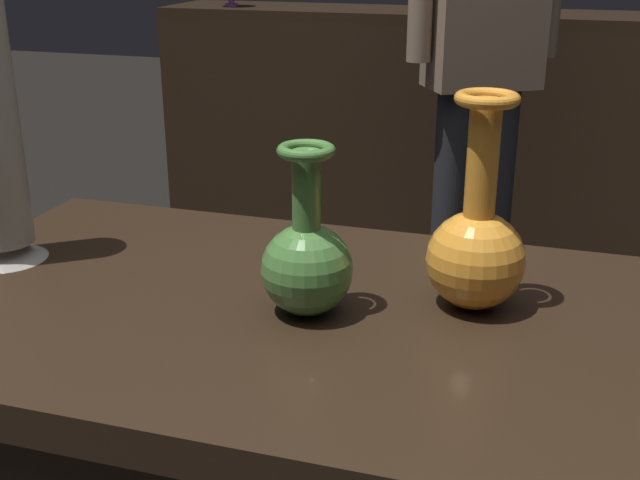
% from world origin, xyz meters
% --- Properties ---
extents(back_display_shelf, '(2.60, 0.40, 0.99)m').
position_xyz_m(back_display_shelf, '(0.00, 2.20, 0.49)').
color(back_display_shelf, black).
rests_on(back_display_shelf, ground_plane).
extents(vase_centerpiece, '(0.12, 0.12, 0.22)m').
position_xyz_m(vase_centerpiece, '(-0.03, -0.01, 0.87)').
color(vase_centerpiece, '#477A38').
rests_on(vase_centerpiece, display_plinth).
extents(vase_tall_behind, '(0.13, 0.13, 0.28)m').
position_xyz_m(vase_tall_behind, '(0.17, 0.07, 0.89)').
color(vase_tall_behind, orange).
rests_on(vase_tall_behind, display_plinth).
extents(visitor_center_back, '(0.41, 0.32, 1.69)m').
position_xyz_m(visitor_center_back, '(0.01, 1.53, 1.00)').
color(visitor_center_back, '#232328').
rests_on(visitor_center_back, ground_plane).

